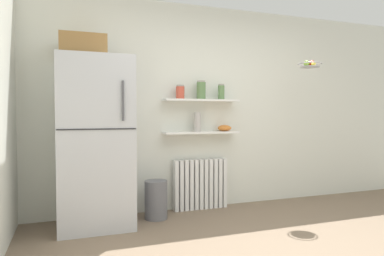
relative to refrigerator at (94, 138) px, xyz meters
name	(u,v)px	position (x,y,z in m)	size (l,w,h in m)	color
ground_plane	(266,248)	(1.41, -1.16, -0.95)	(7.04, 7.04, 0.00)	#7A6651
back_wall	(203,107)	(1.41, 0.39, 0.35)	(7.04, 0.10, 2.60)	silver
refrigerator	(94,138)	(0.00, 0.00, 0.00)	(0.77, 0.72, 2.02)	#B7BABF
radiator	(200,184)	(1.32, 0.26, -0.64)	(0.70, 0.12, 0.64)	white
wall_shelf_lower	(201,133)	(1.32, 0.23, 0.03)	(0.97, 0.22, 0.03)	white
wall_shelf_upper	(201,100)	(1.32, 0.23, 0.43)	(0.97, 0.22, 0.03)	white
storage_jar_0	(180,92)	(1.04, 0.23, 0.53)	(0.11, 0.11, 0.17)	#C64C38
storage_jar_1	(201,90)	(1.32, 0.23, 0.56)	(0.11, 0.11, 0.23)	#5B7F4C
storage_jar_2	(221,92)	(1.60, 0.23, 0.54)	(0.08, 0.08, 0.20)	#5B7F4C
vase	(197,122)	(1.27, 0.23, 0.16)	(0.09, 0.09, 0.25)	#B2ADA8
shelf_bowl	(225,128)	(1.65, 0.23, 0.08)	(0.18, 0.18, 0.08)	orange
trash_bin	(156,200)	(0.68, 0.04, -0.73)	(0.26, 0.26, 0.44)	slate
hanging_fruit_basket	(310,64)	(2.60, -0.23, 0.88)	(0.29, 0.29, 0.09)	#B2B2B7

